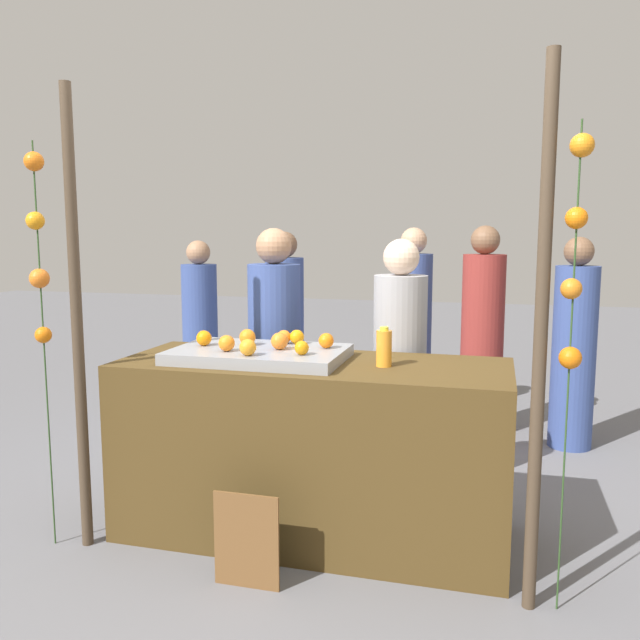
{
  "coord_description": "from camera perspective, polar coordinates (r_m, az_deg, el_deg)",
  "views": [
    {
      "loc": [
        0.91,
        -3.19,
        1.6
      ],
      "look_at": [
        0.0,
        0.15,
        1.14
      ],
      "focal_mm": 36.5,
      "sensor_mm": 36.0,
      "label": 1
    }
  ],
  "objects": [
    {
      "name": "orange_2",
      "position": [
        3.4,
        -3.57,
        -1.86
      ],
      "size": [
        0.09,
        0.09,
        0.09
      ],
      "primitive_type": "sphere",
      "color": "orange",
      "rests_on": "orange_tray"
    },
    {
      "name": "garland_strand_right",
      "position": [
        2.79,
        21.45,
        5.27
      ],
      "size": [
        0.1,
        0.1,
        2.04
      ],
      "color": "#2D4C23",
      "rests_on": "ground_plane"
    },
    {
      "name": "orange_3",
      "position": [
        3.58,
        -3.18,
        -1.49
      ],
      "size": [
        0.08,
        0.08,
        0.08
      ],
      "primitive_type": "sphere",
      "color": "orange",
      "rests_on": "orange_tray"
    },
    {
      "name": "canopy_post_left",
      "position": [
        3.44,
        -20.53,
        -0.28
      ],
      "size": [
        0.06,
        0.06,
        2.31
      ],
      "primitive_type": "cylinder",
      "color": "#473828",
      "rests_on": "ground_plane"
    },
    {
      "name": "crowd_person_3",
      "position": [
        5.82,
        -10.45,
        -1.23
      ],
      "size": [
        0.31,
        0.31,
        1.54
      ],
      "color": "#384C8C",
      "rests_on": "ground_plane"
    },
    {
      "name": "garland_strand_left",
      "position": [
        3.47,
        -23.49,
        5.77
      ],
      "size": [
        0.11,
        0.1,
        2.04
      ],
      "color": "#2D4C23",
      "rests_on": "ground_plane"
    },
    {
      "name": "crowd_person_4",
      "position": [
        5.18,
        21.36,
        -2.53
      ],
      "size": [
        0.32,
        0.32,
        1.57
      ],
      "color": "#384C8C",
      "rests_on": "ground_plane"
    },
    {
      "name": "ground_plane",
      "position": [
        3.69,
        -0.64,
        -18.1
      ],
      "size": [
        24.0,
        24.0,
        0.0
      ],
      "primitive_type": "plane",
      "color": "slate"
    },
    {
      "name": "vendor_left",
      "position": [
        4.1,
        -3.98,
        -4.22
      ],
      "size": [
        0.33,
        0.33,
        1.63
      ],
      "color": "#384C8C",
      "rests_on": "ground_plane"
    },
    {
      "name": "orange_5",
      "position": [
        3.24,
        -6.35,
        -2.4
      ],
      "size": [
        0.08,
        0.08,
        0.08
      ],
      "primitive_type": "sphere",
      "color": "orange",
      "rests_on": "orange_tray"
    },
    {
      "name": "orange_4",
      "position": [
        3.56,
        -10.14,
        -1.57
      ],
      "size": [
        0.08,
        0.08,
        0.08
      ],
      "primitive_type": "sphere",
      "color": "orange",
      "rests_on": "orange_tray"
    },
    {
      "name": "orange_8",
      "position": [
        3.25,
        -1.61,
        -2.46
      ],
      "size": [
        0.07,
        0.07,
        0.07
      ],
      "primitive_type": "sphere",
      "color": "orange",
      "rests_on": "orange_tray"
    },
    {
      "name": "orange_6",
      "position": [
        3.38,
        -8.19,
        -2.03
      ],
      "size": [
        0.08,
        0.08,
        0.08
      ],
      "primitive_type": "sphere",
      "color": "orange",
      "rests_on": "orange_tray"
    },
    {
      "name": "canopy_post_right",
      "position": [
        2.8,
        18.75,
        -1.91
      ],
      "size": [
        0.06,
        0.06,
        2.31
      ],
      "primitive_type": "cylinder",
      "color": "#473828",
      "rests_on": "ground_plane"
    },
    {
      "name": "chalkboard_sign",
      "position": [
        3.13,
        -6.41,
        -18.73
      ],
      "size": [
        0.31,
        0.03,
        0.46
      ],
      "color": "brown",
      "rests_on": "ground_plane"
    },
    {
      "name": "orange_tray",
      "position": [
        3.45,
        -5.37,
        -3.01
      ],
      "size": [
        0.9,
        0.57,
        0.06
      ],
      "primitive_type": "cube",
      "color": "gray",
      "rests_on": "stall_counter"
    },
    {
      "name": "stall_counter",
      "position": [
        3.51,
        -0.65,
        -11.2
      ],
      "size": [
        2.02,
        0.78,
        0.94
      ],
      "primitive_type": "cube",
      "color": "#4C3819",
      "rests_on": "ground_plane"
    },
    {
      "name": "vendor_right",
      "position": [
        3.91,
        6.96,
        -5.29
      ],
      "size": [
        0.31,
        0.31,
        1.57
      ],
      "color": "#99999E",
      "rests_on": "ground_plane"
    },
    {
      "name": "crowd_person_1",
      "position": [
        5.52,
        -3.09,
        -1.21
      ],
      "size": [
        0.32,
        0.32,
        1.61
      ],
      "color": "#384C8C",
      "rests_on": "ground_plane"
    },
    {
      "name": "orange_0",
      "position": [
        3.54,
        -6.38,
        -1.51
      ],
      "size": [
        0.09,
        0.09,
        0.09
      ],
      "primitive_type": "sphere",
      "color": "orange",
      "rests_on": "orange_tray"
    },
    {
      "name": "crowd_person_0",
      "position": [
        5.65,
        8.08,
        -0.92
      ],
      "size": [
        0.33,
        0.33,
        1.65
      ],
      "color": "#384C8C",
      "rests_on": "ground_plane"
    },
    {
      "name": "crowd_person_2",
      "position": [
        5.3,
        14.02,
        -1.58
      ],
      "size": [
        0.33,
        0.33,
        1.66
      ],
      "color": "maroon",
      "rests_on": "ground_plane"
    },
    {
      "name": "juice_bottle",
      "position": [
        3.27,
        5.63,
        -2.45
      ],
      "size": [
        0.08,
        0.08,
        0.2
      ],
      "color": "orange",
      "rests_on": "stall_counter"
    },
    {
      "name": "orange_1",
      "position": [
        3.43,
        0.55,
        -1.82
      ],
      "size": [
        0.08,
        0.08,
        0.08
      ],
      "primitive_type": "sphere",
      "color": "orange",
      "rests_on": "orange_tray"
    },
    {
      "name": "orange_7",
      "position": [
        3.56,
        -2.04,
        -1.49
      ],
      "size": [
        0.08,
        0.08,
        0.08
      ],
      "primitive_type": "sphere",
      "color": "orange",
      "rests_on": "orange_tray"
    }
  ]
}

